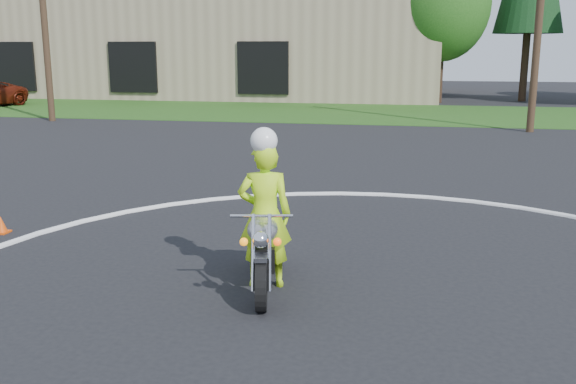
# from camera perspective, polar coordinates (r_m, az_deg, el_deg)

# --- Properties ---
(grass_strip) EXTENTS (120.00, 10.00, 0.02)m
(grass_strip) POSITION_cam_1_polar(r_m,az_deg,el_deg) (31.89, 9.97, 6.88)
(grass_strip) COLOR #1E4714
(grass_strip) RESTS_ON ground
(course_markings) EXTENTS (19.05, 19.05, 0.12)m
(course_markings) POSITION_cam_1_polar(r_m,az_deg,el_deg) (9.75, 20.09, -6.89)
(course_markings) COLOR silver
(course_markings) RESTS_ON ground
(primary_motorcycle) EXTENTS (0.77, 2.19, 1.16)m
(primary_motorcycle) POSITION_cam_1_polar(r_m,az_deg,el_deg) (8.49, -2.20, -5.02)
(primary_motorcycle) COLOR black
(primary_motorcycle) RESTS_ON ground
(rider_primary_grp) EXTENTS (0.79, 0.60, 2.16)m
(rider_primary_grp) POSITION_cam_1_polar(r_m,az_deg,el_deg) (8.49, -2.09, -1.67)
(rider_primary_grp) COLOR #C2FF1A
(rider_primary_grp) RESTS_ON ground
(warehouse) EXTENTS (41.00, 17.00, 8.30)m
(warehouse) POSITION_cam_1_polar(r_m,az_deg,el_deg) (48.42, -11.94, 13.65)
(warehouse) COLOR tan
(warehouse) RESTS_ON ground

